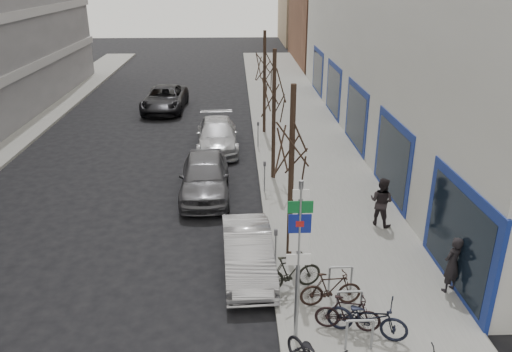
{
  "coord_description": "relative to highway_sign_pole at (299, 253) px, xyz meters",
  "views": [
    {
      "loc": [
        1.04,
        -9.56,
        8.25
      ],
      "look_at": [
        1.69,
        5.64,
        2.0
      ],
      "focal_mm": 35.0,
      "sensor_mm": 36.0,
      "label": 1
    }
  ],
  "objects": [
    {
      "name": "meter_front",
      "position": [
        -0.25,
        3.01,
        -1.54
      ],
      "size": [
        0.1,
        0.08,
        1.27
      ],
      "color": "gray",
      "rests_on": "sidewalk_east"
    },
    {
      "name": "bike_near_right",
      "position": [
        1.28,
        0.19,
        -1.82
      ],
      "size": [
        1.67,
        0.8,
        0.97
      ],
      "primitive_type": "imported",
      "rotation": [
        0.0,
        0.0,
        1.36
      ],
      "color": "black",
      "rests_on": "sidewalk_east"
    },
    {
      "name": "meter_back",
      "position": [
        -0.25,
        14.01,
        -1.54
      ],
      "size": [
        0.1,
        0.08,
        1.27
      ],
      "color": "gray",
      "rests_on": "sidewalk_east"
    },
    {
      "name": "bike_far_inner",
      "position": [
        1.04,
        1.19,
        -1.81
      ],
      "size": [
        1.67,
        0.6,
        1.0
      ],
      "primitive_type": "imported",
      "rotation": [
        0.0,
        0.0,
        1.64
      ],
      "color": "black",
      "rests_on": "sidewalk_east"
    },
    {
      "name": "tree_mid",
      "position": [
        0.2,
        10.01,
        1.65
      ],
      "size": [
        1.8,
        1.8,
        5.5
      ],
      "color": "black",
      "rests_on": "ground"
    },
    {
      "name": "pedestrian_near",
      "position": [
        4.4,
        1.69,
        -1.49
      ],
      "size": [
        0.71,
        0.63,
        1.63
      ],
      "primitive_type": "imported",
      "rotation": [
        0.0,
        0.0,
        3.66
      ],
      "color": "black",
      "rests_on": "sidewalk_east"
    },
    {
      "name": "bike_rack",
      "position": [
        1.4,
        0.61,
        -1.8
      ],
      "size": [
        0.66,
        2.26,
        0.83
      ],
      "color": "gray",
      "rests_on": "sidewalk_east"
    },
    {
      "name": "parked_car_front",
      "position": [
        -1.06,
        3.04,
        -1.8
      ],
      "size": [
        1.59,
        4.07,
        1.32
      ],
      "primitive_type": "imported",
      "rotation": [
        0.0,
        0.0,
        0.05
      ],
      "color": "#AFAEB4",
      "rests_on": "ground"
    },
    {
      "name": "pedestrian_far",
      "position": [
        3.56,
        5.6,
        -1.44
      ],
      "size": [
        0.77,
        0.75,
        1.74
      ],
      "primitive_type": "imported",
      "rotation": [
        0.0,
        0.0,
        2.43
      ],
      "color": "black",
      "rests_on": "sidewalk_east"
    },
    {
      "name": "parked_car_back",
      "position": [
        -2.28,
        14.21,
        -1.74
      ],
      "size": [
        2.21,
        5.02,
        1.43
      ],
      "primitive_type": "imported",
      "rotation": [
        0.0,
        0.0,
        0.04
      ],
      "color": "#A8A8AD",
      "rests_on": "ground"
    },
    {
      "name": "bike_mid_curb",
      "position": [
        1.69,
        -0.01,
        -1.72
      ],
      "size": [
        2.02,
        1.27,
        1.18
      ],
      "primitive_type": "imported",
      "rotation": [
        0.0,
        0.0,
        1.19
      ],
      "color": "black",
      "rests_on": "sidewalk_east"
    },
    {
      "name": "lane_car",
      "position": [
        -5.83,
        21.87,
        -1.7
      ],
      "size": [
        2.68,
        5.5,
        1.51
      ],
      "primitive_type": "imported",
      "rotation": [
        0.0,
        0.0,
        -0.03
      ],
      "color": "black",
      "rests_on": "ground"
    },
    {
      "name": "tree_near",
      "position": [
        0.2,
        3.51,
        1.65
      ],
      "size": [
        1.8,
        1.8,
        5.5
      ],
      "color": "black",
      "rests_on": "ground"
    },
    {
      "name": "tree_far",
      "position": [
        0.2,
        16.51,
        1.65
      ],
      "size": [
        1.8,
        1.8,
        5.5
      ],
      "color": "black",
      "rests_on": "ground"
    },
    {
      "name": "meter_mid",
      "position": [
        -0.25,
        8.51,
        -1.54
      ],
      "size": [
        0.1,
        0.08,
        1.27
      ],
      "color": "gray",
      "rests_on": "sidewalk_east"
    },
    {
      "name": "brick_building_far",
      "position": [
        10.6,
        40.01,
        1.54
      ],
      "size": [
        12.0,
        14.0,
        8.0
      ],
      "primitive_type": "cube",
      "color": "brown",
      "rests_on": "ground"
    },
    {
      "name": "parked_car_mid",
      "position": [
        -2.6,
        8.64,
        -1.65
      ],
      "size": [
        2.03,
        4.78,
        1.61
      ],
      "primitive_type": "imported",
      "rotation": [
        0.0,
        0.0,
        0.03
      ],
      "color": "#545359",
      "rests_on": "ground"
    },
    {
      "name": "bike_mid_inner",
      "position": [
        0.08,
        1.93,
        -1.77
      ],
      "size": [
        1.87,
        0.98,
        1.09
      ],
      "primitive_type": "imported",
      "rotation": [
        0.0,
        0.0,
        1.84
      ],
      "color": "black",
      "rests_on": "sidewalk_east"
    },
    {
      "name": "highway_sign_pole",
      "position": [
        0.0,
        0.0,
        0.0
      ],
      "size": [
        0.55,
        0.1,
        4.2
      ],
      "color": "gray",
      "rests_on": "ground"
    },
    {
      "name": "ground",
      "position": [
        -2.4,
        0.01,
        -2.46
      ],
      "size": [
        120.0,
        120.0,
        0.0
      ],
      "primitive_type": "plane",
      "color": "black",
      "rests_on": "ground"
    },
    {
      "name": "sidewalk_east",
      "position": [
        2.1,
        10.01,
        -2.38
      ],
      "size": [
        5.0,
        70.0,
        0.15
      ],
      "primitive_type": "cube",
      "color": "slate",
      "rests_on": "ground"
    },
    {
      "name": "tan_building_far",
      "position": [
        11.1,
        55.01,
        2.04
      ],
      "size": [
        13.0,
        12.0,
        9.0
      ],
      "primitive_type": "cube",
      "color": "#937A5B",
      "rests_on": "ground"
    }
  ]
}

